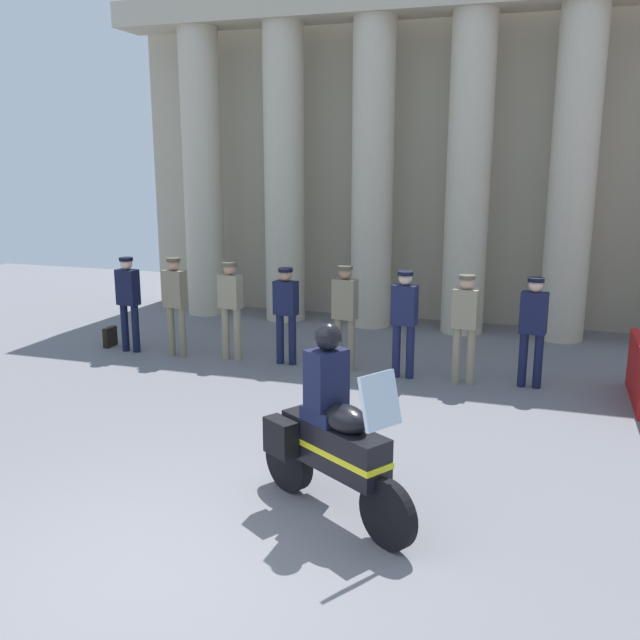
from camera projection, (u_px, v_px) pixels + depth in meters
ground_plane at (157, 567)px, 5.89m from camera, size 28.00×28.00×0.00m
colonnade_backdrop at (424, 149)px, 13.87m from camera, size 12.76×1.68×6.87m
officer_in_row_0 at (128, 297)px, 12.29m from camera, size 0.41×0.27×1.70m
officer_in_row_1 at (175, 299)px, 12.00m from camera, size 0.41×0.27×1.73m
officer_in_row_2 at (231, 302)px, 11.82m from camera, size 0.41×0.27×1.68m
officer_in_row_3 at (286, 308)px, 11.54m from camera, size 0.41×0.27×1.63m
officer_in_row_4 at (345, 309)px, 11.19m from camera, size 0.41×0.27×1.72m
officer_in_row_5 at (404, 316)px, 10.79m from camera, size 0.41×0.27×1.69m
officer_in_row_6 at (465, 320)px, 10.52m from camera, size 0.41×0.27×1.68m
officer_in_row_7 at (533, 324)px, 10.33m from camera, size 0.41×0.27×1.68m
motorcycle_with_rider at (330, 436)px, 6.62m from camera, size 1.82×1.27×1.90m
briefcase_on_ground at (110, 337)px, 12.81m from camera, size 0.10×0.32×0.36m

